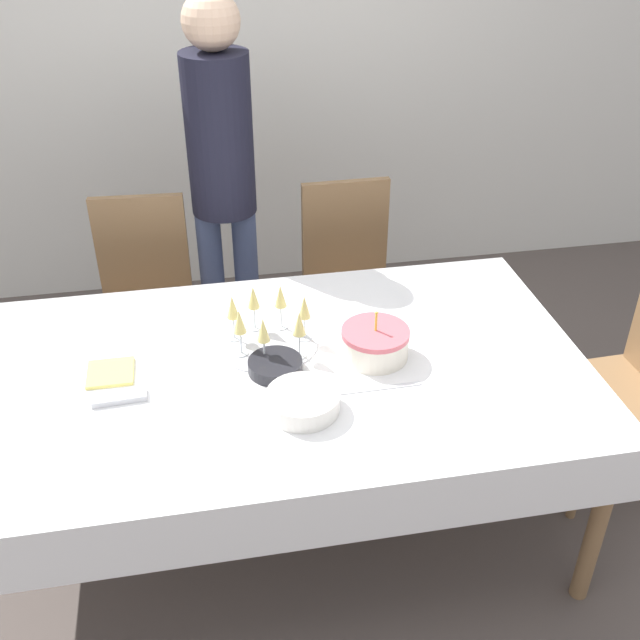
{
  "coord_description": "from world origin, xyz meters",
  "views": [
    {
      "loc": [
        -0.22,
        -2.01,
        2.21
      ],
      "look_at": [
        0.17,
        0.07,
        0.85
      ],
      "focal_mm": 42.0,
      "sensor_mm": 36.0,
      "label": 1
    }
  ],
  "objects": [
    {
      "name": "wall_back",
      "position": [
        0.0,
        1.96,
        1.35
      ],
      "size": [
        8.0,
        0.05,
        2.7
      ],
      "color": "silver",
      "rests_on": "ground_plane"
    },
    {
      "name": "dining_chair_far_left",
      "position": [
        -0.46,
        0.92,
        0.51
      ],
      "size": [
        0.45,
        0.45,
        0.94
      ],
      "color": "olive",
      "rests_on": "ground_plane"
    },
    {
      "name": "plate_stack_dessert",
      "position": [
        0.0,
        -0.02,
        0.75
      ],
      "size": [
        0.18,
        0.18,
        0.04
      ],
      "color": "black",
      "rests_on": "dining_table"
    },
    {
      "name": "cake_knife",
      "position": [
        0.3,
        -0.18,
        0.73
      ],
      "size": [
        0.3,
        0.02,
        0.0
      ],
      "color": "silver",
      "rests_on": "dining_table"
    },
    {
      "name": "dining_chair_right_end",
      "position": [
        1.37,
        0.0,
        0.51
      ],
      "size": [
        0.44,
        0.44,
        0.94
      ],
      "color": "olive",
      "rests_on": "ground_plane"
    },
    {
      "name": "dining_chair_far_right",
      "position": [
        0.46,
        0.92,
        0.51
      ],
      "size": [
        0.43,
        0.43,
        0.94
      ],
      "color": "olive",
      "rests_on": "ground_plane"
    },
    {
      "name": "dining_table",
      "position": [
        0.0,
        0.0,
        0.63
      ],
      "size": [
        2.09,
        1.19,
        0.73
      ],
      "color": "white",
      "rests_on": "ground_plane"
    },
    {
      "name": "napkin_pile",
      "position": [
        -0.54,
        0.06,
        0.74
      ],
      "size": [
        0.15,
        0.15,
        0.01
      ],
      "color": "#E0D166",
      "rests_on": "dining_table"
    },
    {
      "name": "birthday_cake",
      "position": [
        0.34,
        0.0,
        0.78
      ],
      "size": [
        0.23,
        0.23,
        0.18
      ],
      "color": "silver",
      "rests_on": "dining_table"
    },
    {
      "name": "person_standing",
      "position": [
        -0.08,
        1.03,
        1.06
      ],
      "size": [
        0.28,
        0.28,
        1.74
      ],
      "color": "#3F4C72",
      "rests_on": "ground_plane"
    },
    {
      "name": "fork_pile",
      "position": [
        -0.5,
        -0.08,
        0.74
      ],
      "size": [
        0.17,
        0.07,
        0.02
      ],
      "color": "silver",
      "rests_on": "dining_table"
    },
    {
      "name": "plate_stack_main",
      "position": [
        0.06,
        -0.24,
        0.76
      ],
      "size": [
        0.23,
        0.23,
        0.06
      ],
      "color": "silver",
      "rests_on": "dining_table"
    },
    {
      "name": "ground_plane",
      "position": [
        0.0,
        0.0,
        0.0
      ],
      "size": [
        12.0,
        12.0,
        0.0
      ],
      "primitive_type": "plane",
      "color": "#564C47"
    },
    {
      "name": "champagne_tray",
      "position": [
        -0.0,
        0.14,
        0.81
      ],
      "size": [
        0.36,
        0.36,
        0.18
      ],
      "color": "silver",
      "rests_on": "dining_table"
    }
  ]
}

